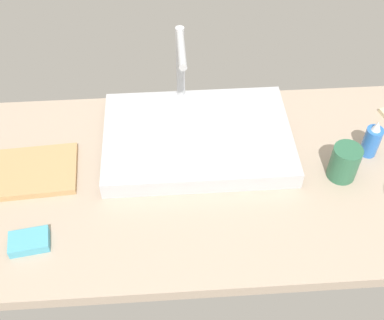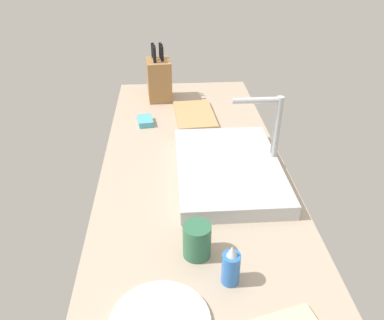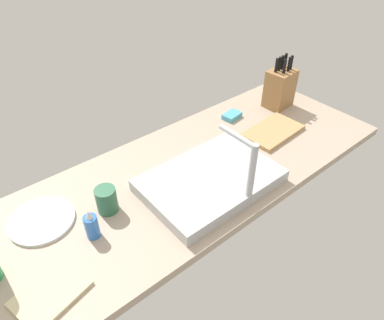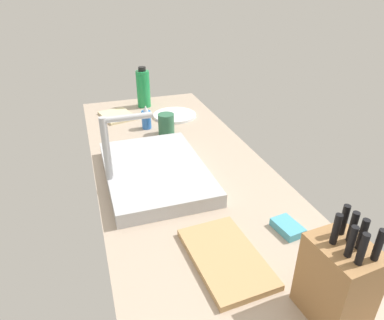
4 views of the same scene
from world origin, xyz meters
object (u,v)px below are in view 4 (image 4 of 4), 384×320
object	(u,v)px
faucet	(113,147)
cutting_board	(226,257)
water_bottle	(143,88)
dinner_plate	(175,115)
knife_block	(337,280)
sink_basin	(155,171)
dish_towel	(117,116)
coffee_mug	(166,124)
soap_bottle	(146,119)
dish_sponge	(288,227)

from	to	relation	value
faucet	cutting_board	bearing A→B (deg)	-152.69
water_bottle	dinner_plate	world-z (taller)	water_bottle
faucet	knife_block	size ratio (longest dim) A/B	1.03
sink_basin	knife_block	bearing A→B (deg)	-161.00
faucet	dish_towel	bearing A→B (deg)	-7.36
faucet	dinner_plate	world-z (taller)	faucet
dinner_plate	coffee_mug	world-z (taller)	coffee_mug
knife_block	soap_bottle	distance (cm)	114.47
soap_bottle	dish_towel	distance (cm)	22.84
dish_sponge	coffee_mug	bearing A→B (deg)	11.69
dish_sponge	water_bottle	bearing A→B (deg)	8.89
soap_bottle	dinner_plate	bearing A→B (deg)	-57.27
soap_bottle	water_bottle	world-z (taller)	water_bottle
knife_block	dish_sponge	bearing A→B (deg)	-18.12
water_bottle	dish_towel	size ratio (longest dim) A/B	1.14
soap_bottle	dinner_plate	world-z (taller)	soap_bottle
faucet	dish_towel	size ratio (longest dim) A/B	1.39
sink_basin	cutting_board	bearing A→B (deg)	-170.20
coffee_mug	knife_block	bearing A→B (deg)	-174.61
soap_bottle	dish_sponge	size ratio (longest dim) A/B	1.26
faucet	dinner_plate	xyz separation A→B (cm)	(59.77, -37.07, -15.56)
dinner_plate	dish_towel	distance (cm)	29.50
sink_basin	dinner_plate	xyz separation A→B (cm)	(56.38, -23.01, -1.84)
cutting_board	soap_bottle	size ratio (longest dim) A/B	2.45
dish_towel	dish_sponge	xyz separation A→B (cm)	(-105.72, -34.64, 0.60)
soap_bottle	sink_basin	bearing A→B (deg)	172.27
dinner_plate	dish_sponge	distance (cm)	97.42
dinner_plate	coffee_mug	size ratio (longest dim) A/B	2.30
soap_bottle	water_bottle	size ratio (longest dim) A/B	0.52
cutting_board	dish_sponge	size ratio (longest dim) A/B	3.09
faucet	coffee_mug	size ratio (longest dim) A/B	2.77
cutting_board	dish_sponge	xyz separation A→B (cm)	(5.17, -21.46, 0.30)
faucet	water_bottle	size ratio (longest dim) A/B	1.22
coffee_mug	dish_sponge	xyz separation A→B (cm)	(-77.00, -15.93, -3.60)
dish_towel	dish_sponge	world-z (taller)	dish_sponge
sink_basin	dish_sponge	size ratio (longest dim) A/B	5.59
water_bottle	coffee_mug	xyz separation A→B (cm)	(-40.33, -2.42, -5.34)
knife_block	dish_towel	bearing A→B (deg)	7.03
soap_bottle	dish_towel	world-z (taller)	soap_bottle
cutting_board	coffee_mug	distance (cm)	82.45
faucet	cutting_board	xyz separation A→B (cm)	(-42.62, -22.00, -15.26)
knife_block	dish_towel	xyz separation A→B (cm)	(132.40, 28.48, -9.32)
dish_sponge	cutting_board	bearing A→B (deg)	103.56
water_bottle	coffee_mug	bearing A→B (deg)	-176.56
water_bottle	sink_basin	bearing A→B (deg)	171.78
water_bottle	dinner_plate	bearing A→B (deg)	-149.26
dinner_plate	dish_sponge	bearing A→B (deg)	-176.24
sink_basin	soap_bottle	bearing A→B (deg)	-7.73
dinner_plate	dish_sponge	size ratio (longest dim) A/B	2.45
knife_block	soap_bottle	xyz separation A→B (cm)	(113.07, 17.06, -5.11)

